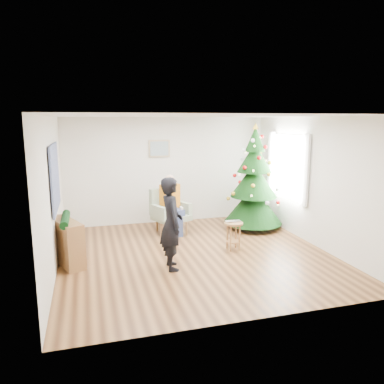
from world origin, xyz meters
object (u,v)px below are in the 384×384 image
object	(u,v)px
stool	(233,236)
console	(67,242)
christmas_tree	(254,182)
standing_man	(171,224)
armchair	(170,217)

from	to	relation	value
stool	console	world-z (taller)	console
christmas_tree	console	size ratio (longest dim) A/B	2.47
christmas_tree	standing_man	bearing A→B (deg)	-141.70
console	christmas_tree	bearing A→B (deg)	-6.05
armchair	console	bearing A→B (deg)	-170.69
christmas_tree	armchair	world-z (taller)	christmas_tree
stool	standing_man	xyz separation A→B (m)	(-1.38, -0.59, 0.51)
christmas_tree	armchair	size ratio (longest dim) A/B	2.45
christmas_tree	armchair	bearing A→B (deg)	175.18
christmas_tree	console	xyz separation A→B (m)	(-4.15, -1.19, -0.71)
christmas_tree	console	bearing A→B (deg)	-163.99
christmas_tree	armchair	distance (m)	2.12
armchair	christmas_tree	bearing A→B (deg)	-27.54
stool	console	bearing A→B (deg)	177.90
console	armchair	bearing A→B (deg)	9.97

